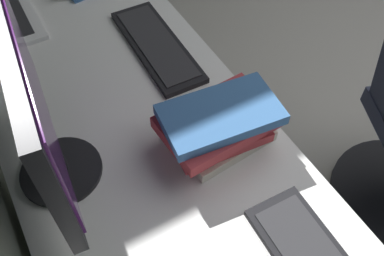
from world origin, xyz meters
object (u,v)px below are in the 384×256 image
object	(u,v)px
book_stack_far	(219,125)
monitor_primary	(33,103)
drawer_pedestal	(156,232)
keyboard_main	(157,45)

from	to	relation	value
book_stack_far	monitor_primary	bearing A→B (deg)	74.74
drawer_pedestal	monitor_primary	world-z (taller)	monitor_primary
drawer_pedestal	book_stack_far	world-z (taller)	book_stack_far
monitor_primary	drawer_pedestal	bearing A→B (deg)	-115.65
keyboard_main	book_stack_far	bearing A→B (deg)	176.78
drawer_pedestal	monitor_primary	distance (m)	0.67
keyboard_main	book_stack_far	size ratio (longest dim) A/B	1.40
drawer_pedestal	book_stack_far	xyz separation A→B (m)	(-0.02, -0.20, 0.45)
monitor_primary	book_stack_far	distance (m)	0.44
monitor_primary	book_stack_far	world-z (taller)	monitor_primary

